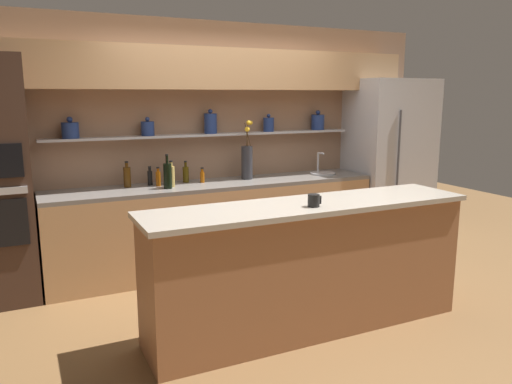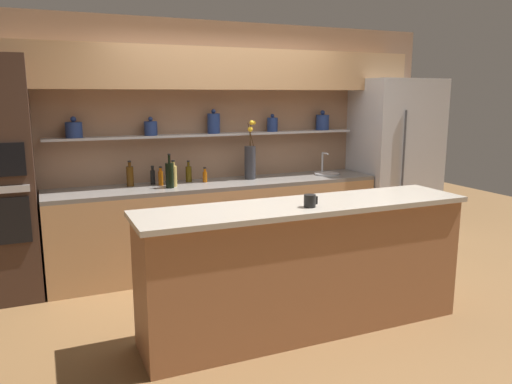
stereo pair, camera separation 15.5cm
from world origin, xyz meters
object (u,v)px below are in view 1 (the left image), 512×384
at_px(bottle_spirit_4, 127,176).
at_px(bottle_spirit_6, 171,176).
at_px(bottle_wine_1, 168,175).
at_px(flower_vase, 247,160).
at_px(sink_fixture, 322,172).
at_px(bottle_oil_3, 186,174).
at_px(bottle_sauce_0, 150,177).
at_px(bottle_sauce_2, 202,176).
at_px(refrigerator, 388,163).
at_px(bottle_sauce_5, 158,178).
at_px(bottle_wine_7, 167,173).
at_px(coffee_mug, 314,200).

bearing_deg(bottle_spirit_4, bottle_spirit_6, -23.79).
bearing_deg(bottle_wine_1, flower_vase, 10.75).
xyz_separation_m(sink_fixture, bottle_spirit_6, (-1.81, -0.04, 0.09)).
bearing_deg(bottle_oil_3, bottle_sauce_0, -179.39).
relative_size(bottle_wine_1, bottle_spirit_6, 1.29).
height_order(bottle_sauce_2, bottle_spirit_4, bottle_spirit_4).
bearing_deg(bottle_sauce_0, bottle_oil_3, 0.61).
height_order(bottle_wine_1, bottle_sauce_2, bottle_wine_1).
xyz_separation_m(sink_fixture, bottle_sauce_0, (-1.99, 0.15, 0.06)).
height_order(refrigerator, bottle_sauce_5, refrigerator).
relative_size(bottle_sauce_5, bottle_wine_7, 0.63).
bearing_deg(bottle_sauce_5, bottle_sauce_0, 124.46).
relative_size(bottle_wine_1, bottle_spirit_4, 1.32).
bearing_deg(bottle_sauce_5, flower_vase, 0.50).
height_order(flower_vase, bottle_spirit_4, flower_vase).
bearing_deg(bottle_oil_3, flower_vase, -7.31).
relative_size(bottle_spirit_6, bottle_wine_7, 0.86).
bearing_deg(bottle_wine_7, flower_vase, -4.08).
height_order(bottle_sauce_5, coffee_mug, bottle_sauce_5).
relative_size(bottle_spirit_4, bottle_sauce_5, 1.33).
bearing_deg(coffee_mug, bottle_spirit_6, 108.03).
height_order(bottle_spirit_6, bottle_wine_7, bottle_wine_7).
bearing_deg(bottle_wine_1, bottle_sauce_0, 113.63).
distance_m(bottle_sauce_2, bottle_sauce_5, 0.47).
distance_m(bottle_wine_1, bottle_sauce_2, 0.46).
distance_m(bottle_spirit_4, bottle_wine_7, 0.41).
bearing_deg(bottle_spirit_6, sink_fixture, 1.28).
relative_size(bottle_wine_1, bottle_sauce_2, 2.14).
bearing_deg(bottle_sauce_0, sink_fixture, -4.27).
bearing_deg(bottle_spirit_4, flower_vase, -3.15).
height_order(refrigerator, bottle_wine_1, refrigerator).
bearing_deg(coffee_mug, bottle_sauce_5, 110.13).
relative_size(bottle_sauce_2, bottle_sauce_5, 0.82).
bearing_deg(flower_vase, sink_fixture, -4.06).
bearing_deg(sink_fixture, bottle_oil_3, 174.58).
bearing_deg(bottle_sauce_2, flower_vase, 0.53).
distance_m(bottle_sauce_0, bottle_sauce_5, 0.11).
bearing_deg(bottle_wine_7, bottle_sauce_5, -147.64).
distance_m(flower_vase, bottle_spirit_6, 0.89).
xyz_separation_m(sink_fixture, bottle_spirit_4, (-2.22, 0.14, 0.08)).
height_order(sink_fixture, bottle_sauce_0, sink_fixture).
bearing_deg(flower_vase, coffee_mug, -99.37).
height_order(bottle_spirit_4, coffee_mug, bottle_spirit_4).
bearing_deg(flower_vase, bottle_wine_1, -169.25).
relative_size(flower_vase, bottle_sauce_2, 4.02).
xyz_separation_m(refrigerator, bottle_sauce_2, (-2.38, 0.11, -0.02)).
bearing_deg(bottle_sauce_0, coffee_mug, -69.12).
relative_size(refrigerator, bottle_oil_3, 8.84).
relative_size(flower_vase, bottle_sauce_5, 3.28).
xyz_separation_m(refrigerator, coffee_mug, (-2.17, -1.75, 0.06)).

